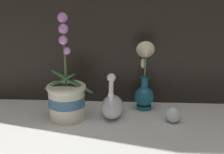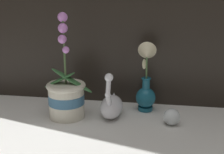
{
  "view_description": "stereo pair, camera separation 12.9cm",
  "coord_description": "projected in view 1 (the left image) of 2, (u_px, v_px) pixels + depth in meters",
  "views": [
    {
      "loc": [
        0.05,
        -1.09,
        0.53
      ],
      "look_at": [
        -0.02,
        0.15,
        0.16
      ],
      "focal_mm": 50.0,
      "sensor_mm": 36.0,
      "label": 1
    },
    {
      "loc": [
        0.18,
        -1.07,
        0.53
      ],
      "look_at": [
        -0.02,
        0.15,
        0.16
      ],
      "focal_mm": 50.0,
      "sensor_mm": 36.0,
      "label": 2
    }
  ],
  "objects": [
    {
      "name": "orchid_potted_plant",
      "position": [
        67.0,
        97.0,
        1.26
      ],
      "size": [
        0.21,
        0.16,
        0.43
      ],
      "color": "beige",
      "rests_on": "ground_plane"
    },
    {
      "name": "swan_figurine",
      "position": [
        112.0,
        105.0,
        1.29
      ],
      "size": [
        0.09,
        0.19,
        0.21
      ],
      "color": "white",
      "rests_on": "ground_plane"
    },
    {
      "name": "glass_sphere",
      "position": [
        173.0,
        114.0,
        1.25
      ],
      "size": [
        0.07,
        0.07,
        0.07
      ],
      "color": "silver",
      "rests_on": "ground_plane"
    },
    {
      "name": "ground_plane",
      "position": [
        115.0,
        129.0,
        1.19
      ],
      "size": [
        2.8,
        2.8,
        0.0
      ],
      "primitive_type": "plane",
      "color": "silver"
    },
    {
      "name": "blue_vase",
      "position": [
        145.0,
        84.0,
        1.35
      ],
      "size": [
        0.09,
        0.11,
        0.31
      ],
      "color": "#195B75",
      "rests_on": "ground_plane"
    }
  ]
}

